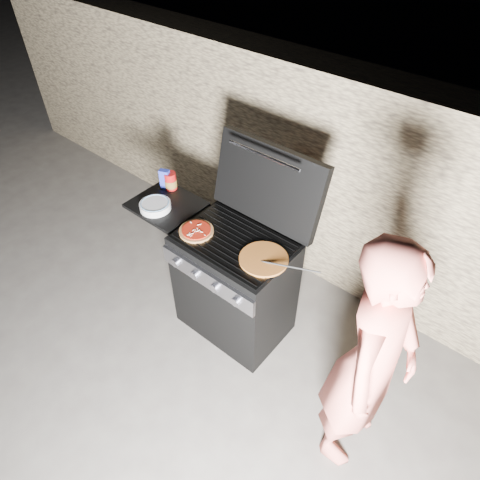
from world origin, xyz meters
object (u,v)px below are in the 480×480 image
Objects in this scene: pizza_topped at (196,230)px; sauce_jar at (170,181)px; gas_grill at (210,270)px; person at (371,363)px.

sauce_jar is at bearing 153.58° from pizza_topped.
person reaches higher than gas_grill.
sauce_jar is 1.96m from person.
gas_grill is 0.48m from pizza_topped.
pizza_topped is 1.70× the size of sauce_jar.
person reaches higher than pizza_topped.
gas_grill is 0.78× the size of person.
person is at bearing -5.26° from pizza_topped.
pizza_topped reaches higher than gas_grill.
person is (1.39, -0.22, 0.40)m from gas_grill.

